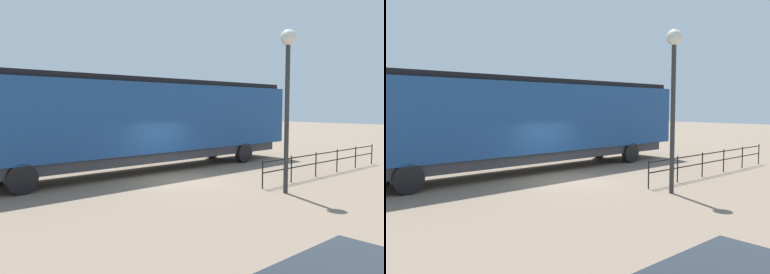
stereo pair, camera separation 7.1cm
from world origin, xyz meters
TOP-DOWN VIEW (x-y plane):
  - ground_plane at (0.00, 0.00)m, footprint 120.00×120.00m
  - locomotive at (-3.08, 0.61)m, footprint 2.82×18.52m
  - lamp_post at (4.20, 1.20)m, footprint 0.55×0.55m
  - platform_fence at (3.19, 5.88)m, footprint 0.05×9.46m

SIDE VIEW (x-z plane):
  - ground_plane at x=0.00m, z-range 0.00..0.00m
  - platform_fence at x=3.19m, z-range 0.17..1.25m
  - locomotive at x=-3.08m, z-range 0.25..4.63m
  - lamp_post at x=4.20m, z-range 1.33..7.08m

